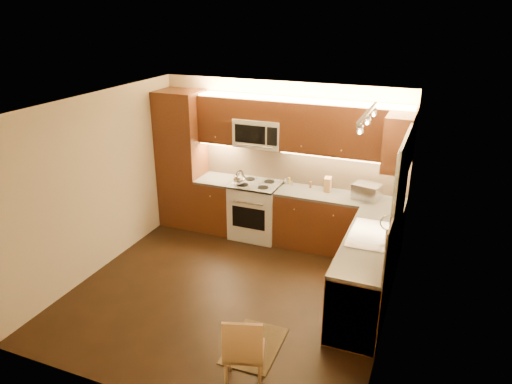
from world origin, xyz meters
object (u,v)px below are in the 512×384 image
at_px(stove, 256,210).
at_px(toaster_oven, 367,191).
at_px(microwave, 259,132).
at_px(sink, 372,230).
at_px(kettle, 240,178).
at_px(dining_chair, 244,349).
at_px(soap_bottle, 397,210).
at_px(knife_block, 328,184).

bearing_deg(stove, toaster_oven, 1.90).
bearing_deg(microwave, toaster_oven, -2.57).
height_order(sink, kettle, kettle).
bearing_deg(dining_chair, kettle, 96.65).
xyz_separation_m(microwave, dining_chair, (1.14, -3.27, -1.29)).
bearing_deg(stove, kettle, -144.53).
height_order(stove, soap_bottle, soap_bottle).
relative_size(sink, knife_block, 3.90).
relative_size(toaster_oven, knife_block, 1.74).
relative_size(microwave, soap_bottle, 4.48).
relative_size(microwave, sink, 0.88).
xyz_separation_m(knife_block, dining_chair, (0.02, -3.28, -0.58)).
relative_size(microwave, kettle, 3.14).
bearing_deg(stove, knife_block, 7.38).
bearing_deg(toaster_oven, sink, -64.15).
height_order(sink, soap_bottle, soap_bottle).
relative_size(kettle, toaster_oven, 0.63).
xyz_separation_m(kettle, toaster_oven, (1.95, 0.21, -0.03)).
bearing_deg(microwave, soap_bottle, -13.36).
distance_m(toaster_oven, knife_block, 0.62).
xyz_separation_m(microwave, knife_block, (1.12, 0.01, -0.71)).
distance_m(soap_bottle, dining_chair, 3.00).
distance_m(microwave, dining_chair, 3.70).
relative_size(sink, dining_chair, 1.00).
distance_m(knife_block, dining_chair, 3.33).
relative_size(stove, sink, 1.07).
relative_size(microwave, knife_block, 3.44).
height_order(knife_block, soap_bottle, knife_block).
relative_size(knife_block, dining_chair, 0.26).
bearing_deg(sink, soap_bottle, 73.85).
height_order(soap_bottle, dining_chair, soap_bottle).
distance_m(microwave, knife_block, 1.33).
bearing_deg(knife_block, kettle, -172.00).
distance_m(kettle, toaster_oven, 1.96).
bearing_deg(kettle, stove, 57.93).
bearing_deg(toaster_oven, knife_block, -175.16).
relative_size(stove, kettle, 3.80).
xyz_separation_m(sink, kettle, (-2.22, 0.97, 0.07)).
bearing_deg(soap_bottle, kettle, 169.99).
distance_m(sink, dining_chair, 2.26).
relative_size(sink, toaster_oven, 2.24).
height_order(toaster_oven, soap_bottle, toaster_oven).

